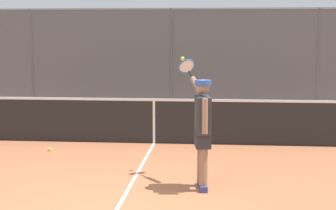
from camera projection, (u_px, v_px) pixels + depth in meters
name	position (u px, v px, depth m)	size (l,w,h in m)	color
fence_backdrop	(173.00, 60.00, 16.30)	(19.81, 1.37, 3.04)	#565B60
tennis_net	(154.00, 120.00, 11.36)	(10.11, 0.09, 1.07)	#2D2D2D
tennis_player	(202.00, 125.00, 8.02)	(0.60, 1.35, 1.95)	navy
tennis_ball_near_net	(50.00, 149.00, 10.67)	(0.07, 0.07, 0.07)	#D6E042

